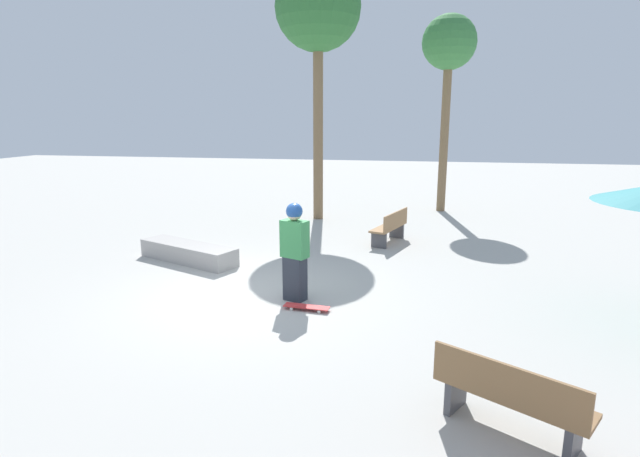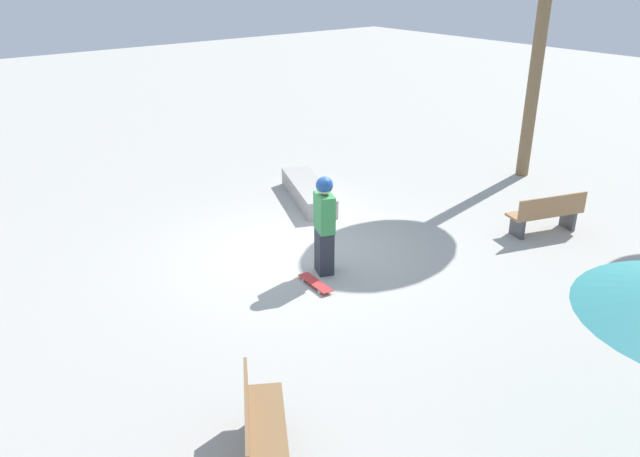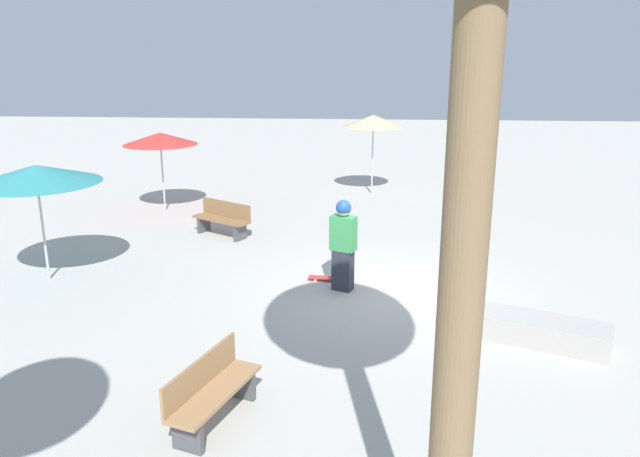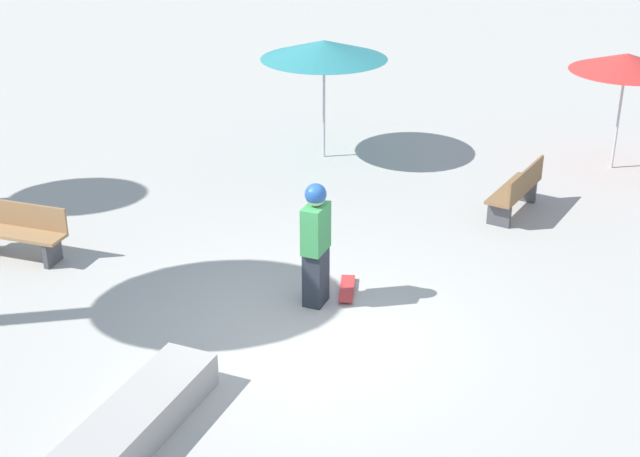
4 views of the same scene
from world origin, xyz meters
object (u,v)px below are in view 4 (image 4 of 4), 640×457
Objects in this scene: skateboard at (343,288)px; shade_umbrella_teal at (320,50)px; bench_near at (13,232)px; shade_umbrella_red at (622,62)px; bench_far at (513,190)px; skater_main at (312,240)px; concrete_ledge at (131,423)px.

skateboard is 6.07m from shade_umbrella_teal.
shade_umbrella_red is at bearing -140.76° from bench_near.
bench_far is 0.71× the size of shade_umbrella_red.
skater_main reaches higher than concrete_ledge.
concrete_ledge is 5.19m from bench_near.
shade_umbrella_teal is (-5.61, 0.63, 0.09)m from shade_umbrella_red.
bench_far is 3.62m from shade_umbrella_red.
bench_far is (3.41, 3.12, -0.54)m from skater_main.
bench_near is at bearing -136.19° from shade_umbrella_teal.
shade_umbrella_teal is at bearing 7.68° from skateboard.
shade_umbrella_red reaches higher than bench_far.
shade_umbrella_teal reaches higher than concrete_ledge.
concrete_ledge is at bearing 138.90° from bench_near.
concrete_ledge is 1.06× the size of shade_umbrella_teal.
concrete_ledge is at bearing -103.10° from shade_umbrella_teal.
concrete_ledge is at bearing -132.62° from shade_umbrella_red.
skateboard is at bearing -136.40° from shade_umbrella_red.
concrete_ledge is 11.53m from shade_umbrella_red.
shade_umbrella_red is at bearing -14.74° from bench_far.
bench_far is (7.99, 1.66, 0.00)m from bench_near.
skater_main is 0.69× the size of concrete_ledge.
skater_main is at bearing -91.29° from shade_umbrella_teal.
shade_umbrella_teal reaches higher than bench_far.
skater_main reaches higher than skateboard.
shade_umbrella_teal is (-0.31, 5.68, 2.11)m from skateboard.
shade_umbrella_red is at bearing 47.38° from concrete_ledge.
skater_main is 4.84m from bench_near.
bench_far is at bearing -149.69° from bench_near.
concrete_ledge is (-1.96, -3.02, -0.76)m from skater_main.
bench_near and bench_far have the same top height.
shade_umbrella_red is 0.91× the size of shade_umbrella_teal.
bench_far is at bearing -41.13° from shade_umbrella_teal.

